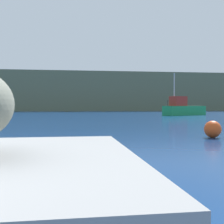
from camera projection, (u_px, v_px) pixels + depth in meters
The scene contains 3 objects.
hillside_backdrop at pixel (61, 92), 63.52m from camera, with size 140.00×13.34×7.91m, color #5B664C.
fishing_boat_green at pixel (183, 109), 35.89m from camera, with size 5.87×3.82×5.01m.
mooring_buoy at pixel (213, 129), 11.47m from camera, with size 0.65×0.65×0.65m, color #E54C19.
Camera 1 is at (1.81, -2.07, 1.27)m, focal length 47.68 mm.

